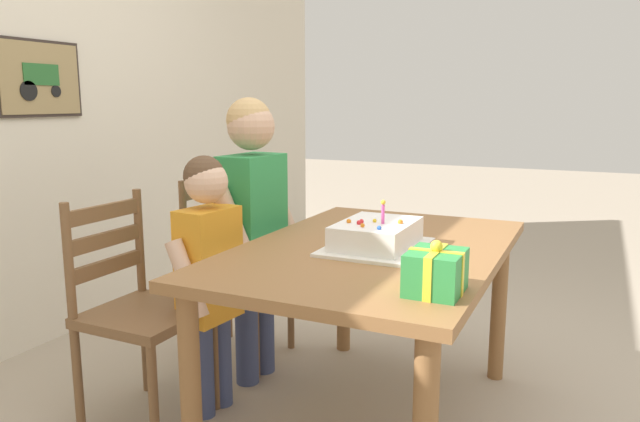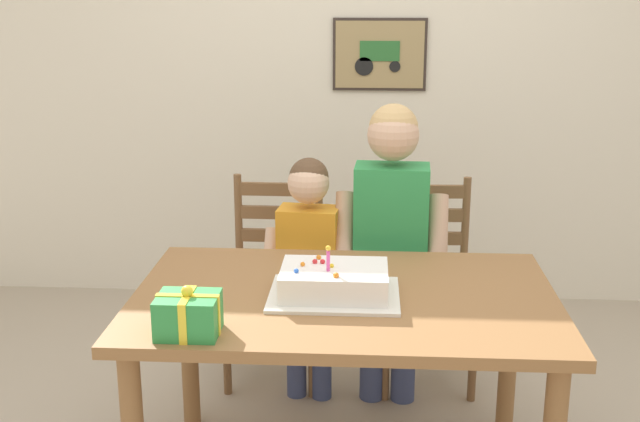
% 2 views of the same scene
% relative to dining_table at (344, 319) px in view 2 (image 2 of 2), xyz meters
% --- Properties ---
extents(back_wall, '(6.40, 0.11, 2.60)m').
position_rel_dining_table_xyz_m(back_wall, '(0.00, 1.92, 0.65)').
color(back_wall, silver).
rests_on(back_wall, ground).
extents(dining_table, '(1.45, 0.94, 0.74)m').
position_rel_dining_table_xyz_m(dining_table, '(0.00, 0.00, 0.00)').
color(dining_table, olive).
rests_on(dining_table, ground).
extents(birthday_cake, '(0.44, 0.34, 0.19)m').
position_rel_dining_table_xyz_m(birthday_cake, '(-0.04, -0.03, 0.14)').
color(birthday_cake, white).
rests_on(birthday_cake, dining_table).
extents(gift_box_red_large, '(0.19, 0.16, 0.16)m').
position_rel_dining_table_xyz_m(gift_box_red_large, '(-0.46, -0.36, 0.16)').
color(gift_box_red_large, '#2D8E42').
rests_on(gift_box_red_large, dining_table).
extents(chair_left, '(0.43, 0.43, 0.92)m').
position_rel_dining_table_xyz_m(chair_left, '(-0.34, 0.87, -0.18)').
color(chair_left, brown).
rests_on(chair_left, ground).
extents(chair_right, '(0.44, 0.44, 0.92)m').
position_rel_dining_table_xyz_m(chair_right, '(0.34, 0.87, -0.18)').
color(chair_right, brown).
rests_on(chair_right, ground).
extents(child_older, '(0.48, 0.28, 1.31)m').
position_rel_dining_table_xyz_m(child_older, '(0.17, 0.64, 0.15)').
color(child_older, '#38426B').
rests_on(child_older, ground).
extents(child_younger, '(0.41, 0.24, 1.08)m').
position_rel_dining_table_xyz_m(child_younger, '(-0.17, 0.64, 0.01)').
color(child_younger, '#38426B').
rests_on(child_younger, ground).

